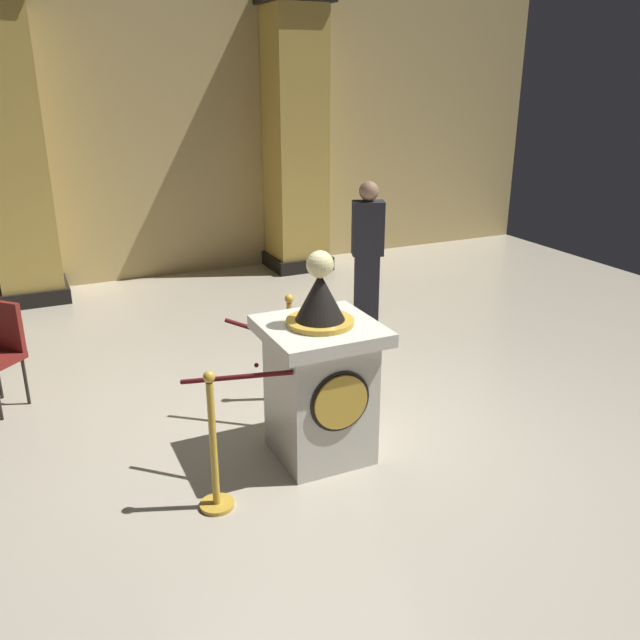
{
  "coord_description": "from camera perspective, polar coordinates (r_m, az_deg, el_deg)",
  "views": [
    {
      "loc": [
        -2.01,
        -4.32,
        2.79
      ],
      "look_at": [
        -0.08,
        -0.19,
        1.12
      ],
      "focal_mm": 37.31,
      "sensor_mm": 36.0,
      "label": 1
    }
  ],
  "objects": [
    {
      "name": "back_wall",
      "position": [
        9.96,
        -13.76,
        15.2
      ],
      "size": [
        12.71,
        0.16,
        4.05
      ],
      "primitive_type": "cube",
      "color": "tan",
      "rests_on": "ground_plane"
    },
    {
      "name": "column_left",
      "position": [
        9.29,
        -24.92,
        13.05
      ],
      "size": [
        0.9,
        0.9,
        3.89
      ],
      "color": "black",
      "rests_on": "ground_plane"
    },
    {
      "name": "stanchion_near",
      "position": [
        6.03,
        -2.58,
        -3.74
      ],
      "size": [
        0.24,
        0.24,
        1.01
      ],
      "color": "gold",
      "rests_on": "ground_plane"
    },
    {
      "name": "pedestal_clock",
      "position": [
        5.03,
        0.02,
        -5.02
      ],
      "size": [
        0.84,
        0.84,
        1.64
      ],
      "color": "beige",
      "rests_on": "ground_plane"
    },
    {
      "name": "velvet_rope",
      "position": [
        5.12,
        -5.51,
        -2.98
      ],
      "size": [
        1.23,
        1.23,
        0.22
      ],
      "color": "#591419"
    },
    {
      "name": "stanchion_far",
      "position": [
        4.62,
        -9.05,
        -11.9
      ],
      "size": [
        0.24,
        0.24,
        1.03
      ],
      "color": "gold",
      "rests_on": "ground_plane"
    },
    {
      "name": "ground_plane",
      "position": [
        5.53,
        -0.05,
        -10.19
      ],
      "size": [
        12.71,
        12.71,
        0.0
      ],
      "primitive_type": "plane",
      "color": "#B2A893"
    },
    {
      "name": "bystander_guest",
      "position": [
        7.8,
        4.09,
        6.06
      ],
      "size": [
        0.42,
        0.34,
        1.69
      ],
      "color": "#26262D",
      "rests_on": "ground_plane"
    },
    {
      "name": "column_right",
      "position": [
        10.08,
        -2.12,
        15.26
      ],
      "size": [
        0.91,
        0.91,
        3.89
      ],
      "color": "black",
      "rests_on": "ground_plane"
    }
  ]
}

